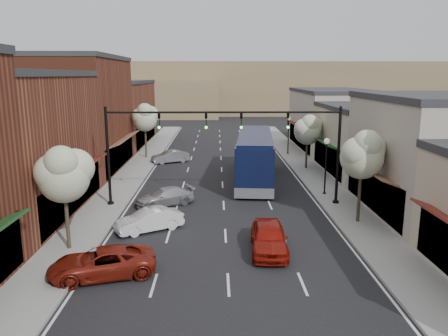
{
  "coord_description": "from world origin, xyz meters",
  "views": [
    {
      "loc": [
        -0.51,
        -21.79,
        9.09
      ],
      "look_at": [
        0.06,
        10.43,
        2.2
      ],
      "focal_mm": 35.0,
      "sensor_mm": 36.0,
      "label": 1
    }
  ],
  "objects_px": {
    "coach_bus": "(255,156)",
    "parked_car_c": "(165,197)",
    "signal_mast_left": "(142,141)",
    "lamp_post_far": "(289,129)",
    "tree_right_near": "(363,153)",
    "tree_left_near": "(64,173)",
    "tree_right_far": "(308,129)",
    "parked_car_e": "(170,157)",
    "parked_car_a": "(102,263)",
    "lamp_post_near": "(326,157)",
    "tree_left_far": "(145,117)",
    "red_hatchback": "(269,237)",
    "parked_car_b": "(149,220)",
    "signal_mast_right": "(305,141)"
  },
  "relations": [
    {
      "from": "tree_right_near",
      "to": "tree_left_far",
      "type": "bearing_deg",
      "value": 127.04
    },
    {
      "from": "signal_mast_left",
      "to": "parked_car_a",
      "type": "relative_size",
      "value": 1.7
    },
    {
      "from": "coach_bus",
      "to": "parked_car_c",
      "type": "relative_size",
      "value": 3.22
    },
    {
      "from": "coach_bus",
      "to": "lamp_post_near",
      "type": "bearing_deg",
      "value": -40.35
    },
    {
      "from": "signal_mast_left",
      "to": "parked_car_e",
      "type": "bearing_deg",
      "value": 89.11
    },
    {
      "from": "signal_mast_right",
      "to": "lamp_post_far",
      "type": "distance_m",
      "value": 20.19
    },
    {
      "from": "tree_right_far",
      "to": "parked_car_b",
      "type": "bearing_deg",
      "value": -127.07
    },
    {
      "from": "red_hatchback",
      "to": "parked_car_e",
      "type": "relative_size",
      "value": 1.17
    },
    {
      "from": "red_hatchback",
      "to": "coach_bus",
      "type": "bearing_deg",
      "value": 91.05
    },
    {
      "from": "parked_car_a",
      "to": "parked_car_c",
      "type": "xyz_separation_m",
      "value": [
        1.56,
        11.24,
        -0.05
      ]
    },
    {
      "from": "coach_bus",
      "to": "parked_car_b",
      "type": "distance_m",
      "value": 14.69
    },
    {
      "from": "red_hatchback",
      "to": "parked_car_b",
      "type": "relative_size",
      "value": 1.16
    },
    {
      "from": "lamp_post_far",
      "to": "parked_car_e",
      "type": "relative_size",
      "value": 1.13
    },
    {
      "from": "parked_car_a",
      "to": "parked_car_b",
      "type": "height_order",
      "value": "parked_car_a"
    },
    {
      "from": "lamp_post_far",
      "to": "coach_bus",
      "type": "distance_m",
      "value": 13.42
    },
    {
      "from": "signal_mast_left",
      "to": "parked_car_e",
      "type": "relative_size",
      "value": 2.08
    },
    {
      "from": "tree_right_near",
      "to": "tree_left_near",
      "type": "height_order",
      "value": "tree_right_near"
    },
    {
      "from": "tree_right_near",
      "to": "tree_left_near",
      "type": "relative_size",
      "value": 1.05
    },
    {
      "from": "tree_right_near",
      "to": "lamp_post_far",
      "type": "bearing_deg",
      "value": 91.3
    },
    {
      "from": "tree_right_near",
      "to": "lamp_post_near",
      "type": "distance_m",
      "value": 6.74
    },
    {
      "from": "tree_right_far",
      "to": "lamp_post_far",
      "type": "height_order",
      "value": "tree_right_far"
    },
    {
      "from": "coach_bus",
      "to": "parked_car_e",
      "type": "xyz_separation_m",
      "value": [
        -8.23,
        7.95,
        -1.47
      ]
    },
    {
      "from": "parked_car_b",
      "to": "coach_bus",
      "type": "bearing_deg",
      "value": 119.76
    },
    {
      "from": "lamp_post_near",
      "to": "red_hatchback",
      "type": "relative_size",
      "value": 0.96
    },
    {
      "from": "signal_mast_left",
      "to": "coach_bus",
      "type": "xyz_separation_m",
      "value": [
        8.47,
        7.56,
        -2.5
      ]
    },
    {
      "from": "tree_right_far",
      "to": "parked_car_a",
      "type": "relative_size",
      "value": 1.12
    },
    {
      "from": "lamp_post_far",
      "to": "tree_right_far",
      "type": "bearing_deg",
      "value": -86.12
    },
    {
      "from": "lamp_post_near",
      "to": "lamp_post_far",
      "type": "xyz_separation_m",
      "value": [
        0.0,
        17.5,
        0.0
      ]
    },
    {
      "from": "tree_left_far",
      "to": "coach_bus",
      "type": "height_order",
      "value": "tree_left_far"
    },
    {
      "from": "signal_mast_right",
      "to": "tree_right_far",
      "type": "xyz_separation_m",
      "value": [
        2.73,
        11.95,
        -0.63
      ]
    },
    {
      "from": "lamp_post_near",
      "to": "coach_bus",
      "type": "height_order",
      "value": "lamp_post_near"
    },
    {
      "from": "lamp_post_near",
      "to": "red_hatchback",
      "type": "height_order",
      "value": "lamp_post_near"
    },
    {
      "from": "parked_car_e",
      "to": "lamp_post_far",
      "type": "bearing_deg",
      "value": 83.68
    },
    {
      "from": "tree_right_far",
      "to": "coach_bus",
      "type": "height_order",
      "value": "tree_right_far"
    },
    {
      "from": "signal_mast_left",
      "to": "lamp_post_far",
      "type": "xyz_separation_m",
      "value": [
        13.42,
        20.0,
        -1.62
      ]
    },
    {
      "from": "signal_mast_right",
      "to": "coach_bus",
      "type": "relative_size",
      "value": 0.6
    },
    {
      "from": "lamp_post_far",
      "to": "coach_bus",
      "type": "relative_size",
      "value": 0.33
    },
    {
      "from": "lamp_post_near",
      "to": "signal_mast_left",
      "type": "bearing_deg",
      "value": -169.44
    },
    {
      "from": "lamp_post_near",
      "to": "parked_car_a",
      "type": "relative_size",
      "value": 0.92
    },
    {
      "from": "tree_left_near",
      "to": "tree_left_far",
      "type": "xyz_separation_m",
      "value": [
        -0.0,
        26.0,
        0.38
      ]
    },
    {
      "from": "tree_right_far",
      "to": "red_hatchback",
      "type": "distance_m",
      "value": 21.41
    },
    {
      "from": "tree_right_near",
      "to": "coach_bus",
      "type": "bearing_deg",
      "value": 115.35
    },
    {
      "from": "parked_car_b",
      "to": "signal_mast_right",
      "type": "bearing_deg",
      "value": 86.59
    },
    {
      "from": "signal_mast_right",
      "to": "signal_mast_left",
      "type": "relative_size",
      "value": 1.0
    },
    {
      "from": "lamp_post_near",
      "to": "parked_car_a",
      "type": "bearing_deg",
      "value": -134.95
    },
    {
      "from": "tree_left_far",
      "to": "lamp_post_far",
      "type": "distance_m",
      "value": 16.26
    },
    {
      "from": "signal_mast_left",
      "to": "red_hatchback",
      "type": "distance_m",
      "value": 12.06
    },
    {
      "from": "parked_car_c",
      "to": "coach_bus",
      "type": "bearing_deg",
      "value": 109.51
    },
    {
      "from": "coach_bus",
      "to": "red_hatchback",
      "type": "bearing_deg",
      "value": -87.05
    },
    {
      "from": "signal_mast_right",
      "to": "tree_left_far",
      "type": "distance_m",
      "value": 22.68
    }
  ]
}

